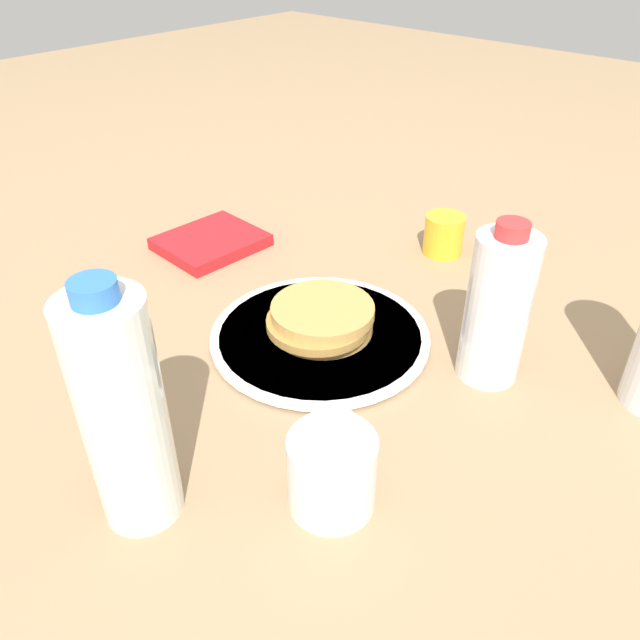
{
  "coord_description": "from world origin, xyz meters",
  "views": [
    {
      "loc": [
        0.47,
        0.43,
        0.49
      ],
      "look_at": [
        -0.03,
        -0.02,
        0.03
      ],
      "focal_mm": 35.0,
      "sensor_mm": 36.0,
      "label": 1
    }
  ],
  "objects_px": {
    "pancake_stack": "(321,319)",
    "water_bottle_mid": "(123,414)",
    "water_bottle_near": "(498,308)",
    "cream_jug": "(332,469)",
    "plate": "(320,336)",
    "juice_glass": "(444,235)"
  },
  "relations": [
    {
      "from": "pancake_stack",
      "to": "water_bottle_mid",
      "type": "distance_m",
      "value": 0.33
    },
    {
      "from": "pancake_stack",
      "to": "cream_jug",
      "type": "distance_m",
      "value": 0.27
    },
    {
      "from": "pancake_stack",
      "to": "cream_jug",
      "type": "xyz_separation_m",
      "value": [
        0.19,
        0.19,
        0.01
      ]
    },
    {
      "from": "water_bottle_near",
      "to": "juice_glass",
      "type": "bearing_deg",
      "value": -137.09
    },
    {
      "from": "pancake_stack",
      "to": "plate",
      "type": "bearing_deg",
      "value": -33.91
    },
    {
      "from": "plate",
      "to": "cream_jug",
      "type": "relative_size",
      "value": 2.76
    },
    {
      "from": "water_bottle_near",
      "to": "pancake_stack",
      "type": "bearing_deg",
      "value": -65.8
    },
    {
      "from": "plate",
      "to": "cream_jug",
      "type": "height_order",
      "value": "cream_jug"
    },
    {
      "from": "plate",
      "to": "pancake_stack",
      "type": "relative_size",
      "value": 1.94
    },
    {
      "from": "plate",
      "to": "water_bottle_mid",
      "type": "distance_m",
      "value": 0.34
    },
    {
      "from": "water_bottle_mid",
      "to": "pancake_stack",
      "type": "bearing_deg",
      "value": -170.17
    },
    {
      "from": "juice_glass",
      "to": "water_bottle_mid",
      "type": "bearing_deg",
      "value": 6.42
    },
    {
      "from": "pancake_stack",
      "to": "water_bottle_mid",
      "type": "xyz_separation_m",
      "value": [
        0.32,
        0.05,
        0.09
      ]
    },
    {
      "from": "plate",
      "to": "pancake_stack",
      "type": "height_order",
      "value": "pancake_stack"
    },
    {
      "from": "cream_jug",
      "to": "water_bottle_mid",
      "type": "bearing_deg",
      "value": -46.09
    },
    {
      "from": "plate",
      "to": "pancake_stack",
      "type": "xyz_separation_m",
      "value": [
        -0.0,
        0.0,
        0.03
      ]
    },
    {
      "from": "pancake_stack",
      "to": "water_bottle_near",
      "type": "relative_size",
      "value": 0.73
    },
    {
      "from": "juice_glass",
      "to": "cream_jug",
      "type": "distance_m",
      "value": 0.55
    },
    {
      "from": "water_bottle_mid",
      "to": "water_bottle_near",
      "type": "bearing_deg",
      "value": 160.78
    },
    {
      "from": "water_bottle_near",
      "to": "water_bottle_mid",
      "type": "height_order",
      "value": "water_bottle_mid"
    },
    {
      "from": "water_bottle_near",
      "to": "cream_jug",
      "type": "bearing_deg",
      "value": -2.11
    },
    {
      "from": "plate",
      "to": "cream_jug",
      "type": "bearing_deg",
      "value": 44.59
    }
  ]
}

